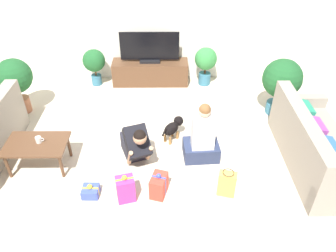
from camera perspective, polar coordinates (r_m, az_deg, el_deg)
name	(u,v)px	position (r m, az deg, el deg)	size (l,w,h in m)	color
ground_plane	(146,158)	(5.00, -3.81, -5.54)	(16.00, 16.00, 0.00)	beige
wall_back	(150,16)	(6.67, -3.19, 18.58)	(8.40, 0.06, 2.60)	white
sofa_right	(314,147)	(5.16, 24.08, -3.32)	(0.83, 1.99, 0.84)	gray
coffee_table	(37,146)	(4.97, -21.92, -3.28)	(0.86, 0.57, 0.43)	brown
tv_console	(150,72)	(6.81, -3.08, 9.30)	(1.52, 0.43, 0.48)	brown
tv	(150,49)	(6.60, -3.22, 13.24)	(1.16, 0.20, 0.61)	black
potted_plant_back_right	(206,62)	(6.69, 6.57, 11.08)	(0.44, 0.44, 0.78)	#336B84
potted_plant_corner_left	(15,79)	(6.24, -25.11, 7.48)	(0.60, 0.60, 1.01)	#A36042
potted_plant_corner_right	(282,81)	(5.96, 19.20, 7.45)	(0.67, 0.67, 1.02)	#336B84
potted_plant_back_left	(94,62)	(6.80, -12.74, 10.76)	(0.44, 0.44, 0.75)	#336B84
person_kneeling	(136,144)	(4.76, -5.66, -3.05)	(0.55, 0.79, 0.74)	#23232D
person_sitting	(202,139)	(4.81, 5.95, -2.33)	(0.55, 0.50, 0.97)	#283351
dog	(173,127)	(5.21, 0.96, -0.16)	(0.36, 0.42, 0.35)	black
gift_box_a	(126,189)	(4.33, -7.40, -10.78)	(0.27, 0.24, 0.42)	#CC3389
gift_box_b	(91,191)	(4.53, -13.33, -10.99)	(0.22, 0.21, 0.19)	#3D51BC
gift_box_c	(159,185)	(4.37, -1.60, -10.29)	(0.26, 0.32, 0.36)	red
gift_bag_a	(227,184)	(4.41, 10.20, -9.85)	(0.26, 0.18, 0.39)	#E5B74C
mug	(39,140)	(4.92, -21.59, -2.23)	(0.12, 0.08, 0.09)	silver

